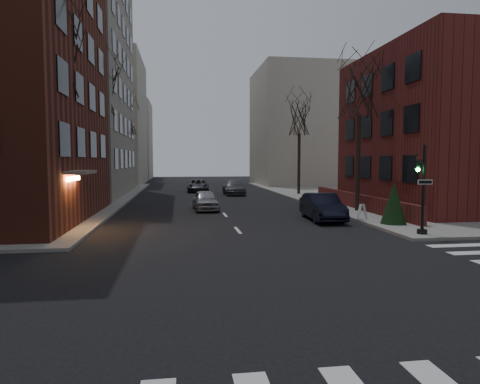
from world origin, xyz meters
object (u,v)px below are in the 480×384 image
Objects in this scene: tree_right_b at (299,118)px; car_lane_far at (198,186)px; streetlamp_near at (101,149)px; traffic_signal at (422,195)px; tree_left_c at (124,118)px; streetlamp_far at (132,153)px; evergreen_shrub at (394,203)px; car_lane_gray at (234,187)px; tree_left_b at (101,90)px; sandwich_board at (362,212)px; tree_left_a at (57,60)px; parked_sedan at (322,207)px; tree_right_a at (359,90)px; car_lane_silver at (205,200)px.

tree_right_b reaches higher than car_lane_far.
streetlamp_near is at bearing -149.53° from tree_right_b.
traffic_signal is 0.41× the size of tree_left_c.
evergreen_shrub is at bearing -61.26° from streetlamp_far.
car_lane_gray is 1.02× the size of car_lane_far.
tree_left_b is 21.82m from sandwich_board.
tree_right_b reaches higher than traffic_signal.
tree_right_b is 13.21m from car_lane_far.
tree_left_a is 2.18× the size of parked_sedan.
tree_left_c is 2.06× the size of parked_sedan.
tree_left_b is 1.11× the size of tree_right_a.
tree_left_a is 1.63× the size of streetlamp_far.
traffic_signal is 0.41× the size of tree_right_a.
tree_right_a is 1.99× the size of car_lane_far.
tree_left_a is 1.12× the size of tree_right_b.
streetlamp_far is at bearing 149.53° from tree_right_b.
parked_sedan is 0.97× the size of car_lane_far.
tree_left_c is at bearing 155.56° from tree_right_b.
streetlamp_far is at bearing 125.31° from tree_right_a.
tree_left_a is at bearing -94.29° from streetlamp_near.
tree_left_b is at bearing 153.63° from sandwich_board.
sandwich_board is at bearing 117.11° from evergreen_shrub.
traffic_signal is at bearing -92.15° from tree_right_b.
tree_left_c is 11.07m from car_lane_far.
streetlamp_near is 2.87× the size of evergreen_shrub.
tree_left_b is 16.53m from car_lane_far.
parked_sedan reaches higher than car_lane_gray.
tree_left_a reaches higher than car_lane_gray.
traffic_signal is 0.85× the size of parked_sedan.
sandwich_board is 2.13m from evergreen_shrub.
tree_right_b reaches higher than car_lane_gray.
tree_left_c reaches higher than streetlamp_near.
tree_left_b is 1.11× the size of tree_left_c.
car_lane_far reaches higher than sandwich_board.
tree_left_a is 25.19m from tree_right_b.
streetlamp_far is 2.87× the size of evergreen_shrub.
tree_right_b is 20.01m from streetlamp_far.
tree_left_c is at bearing 90.00° from tree_left_a.
traffic_signal is at bearing -61.64° from tree_left_c.
streetlamp_near is 8.06m from car_lane_silver.
streetlamp_far is (-17.00, 24.00, -3.79)m from tree_right_a.
traffic_signal is 24.87m from tree_left_b.
traffic_signal is at bearing -16.65° from tree_left_a.
tree_right_a is 29.65m from streetlamp_far.
tree_right_a reaches higher than streetlamp_near.
evergreen_shrub is (9.30, -8.69, 0.55)m from car_lane_silver.
tree_left_c is at bearing 168.77° from car_lane_far.
streetlamp_far is 1.33× the size of parked_sedan.
sandwich_board is at bearing -0.52° from tree_left_a.
tree_right_a is 11.19× the size of sandwich_board.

